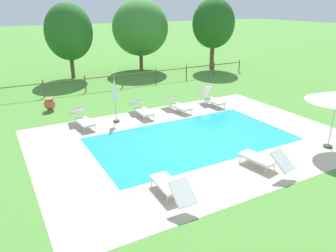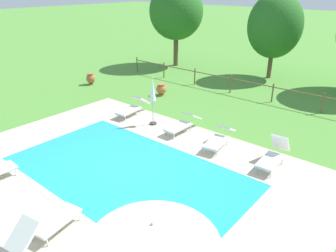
% 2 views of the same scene
% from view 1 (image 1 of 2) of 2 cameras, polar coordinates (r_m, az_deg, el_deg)
% --- Properties ---
extents(ground_plane, '(160.00, 160.00, 0.00)m').
position_cam_1_polar(ground_plane, '(14.06, 4.19, -2.29)').
color(ground_plane, '#518E38').
extents(pool_deck_paving, '(13.08, 9.42, 0.01)m').
position_cam_1_polar(pool_deck_paving, '(14.06, 4.19, -2.27)').
color(pool_deck_paving, beige).
rests_on(pool_deck_paving, ground).
extents(swimming_pool_water, '(8.43, 4.76, 0.01)m').
position_cam_1_polar(swimming_pool_water, '(14.06, 4.19, -2.27)').
color(swimming_pool_water, '#23A8C1').
rests_on(swimming_pool_water, ground).
extents(pool_coping_rim, '(8.91, 5.24, 0.01)m').
position_cam_1_polar(pool_coping_rim, '(14.06, 4.19, -2.25)').
color(pool_coping_rim, beige).
rests_on(pool_coping_rim, ground).
extents(sun_lounger_north_near_steps, '(0.94, 2.13, 0.73)m').
position_cam_1_polar(sun_lounger_north_near_steps, '(17.56, 1.60, 3.77)').
color(sun_lounger_north_near_steps, white).
rests_on(sun_lounger_north_near_steps, ground).
extents(sun_lounger_north_mid, '(0.94, 2.06, 0.86)m').
position_cam_1_polar(sun_lounger_north_mid, '(11.95, 16.48, -5.55)').
color(sun_lounger_north_mid, white).
rests_on(sun_lounger_north_mid, ground).
extents(sun_lounger_north_far, '(0.80, 2.06, 0.83)m').
position_cam_1_polar(sun_lounger_north_far, '(15.88, -14.75, 1.25)').
color(sun_lounger_north_far, white).
rests_on(sun_lounger_north_far, ground).
extents(sun_lounger_north_end, '(0.68, 2.04, 0.81)m').
position_cam_1_polar(sun_lounger_north_end, '(9.90, 0.52, -10.47)').
color(sun_lounger_north_end, white).
rests_on(sun_lounger_north_end, ground).
extents(sun_lounger_south_near_corner, '(0.62, 2.07, 0.73)m').
position_cam_1_polar(sun_lounger_south_near_corner, '(16.86, -4.64, 2.97)').
color(sun_lounger_south_near_corner, white).
rests_on(sun_lounger_south_near_corner, ground).
extents(sun_lounger_south_mid, '(0.69, 1.84, 1.02)m').
position_cam_1_polar(sun_lounger_south_mid, '(18.71, 7.66, 4.81)').
color(sun_lounger_south_mid, white).
rests_on(sun_lounger_south_mid, ground).
extents(patio_umbrella_closed_row_west, '(0.32, 0.32, 2.25)m').
position_cam_1_polar(patio_umbrella_closed_row_west, '(15.77, -9.32, 5.95)').
color(patio_umbrella_closed_row_west, '#383838').
rests_on(patio_umbrella_closed_row_west, ground).
extents(terracotta_urn_by_tree, '(0.59, 0.59, 0.68)m').
position_cam_1_polar(terracotta_urn_by_tree, '(18.72, -19.99, 3.63)').
color(terracotta_urn_by_tree, '#B7663D').
rests_on(terracotta_urn_by_tree, ground).
extents(perimeter_fence, '(20.80, 0.08, 1.05)m').
position_cam_1_polar(perimeter_fence, '(22.80, -7.98, 8.42)').
color(perimeter_fence, brown).
rests_on(perimeter_fence, ground).
extents(tree_far_west, '(3.56, 3.56, 5.88)m').
position_cam_1_polar(tree_far_west, '(29.00, 7.96, 17.32)').
color(tree_far_west, brown).
rests_on(tree_far_west, ground).
extents(tree_centre, '(3.51, 3.51, 5.53)m').
position_cam_1_polar(tree_centre, '(26.15, -16.97, 15.46)').
color(tree_centre, brown).
rests_on(tree_centre, ground).
extents(tree_east_mid, '(4.65, 4.65, 5.78)m').
position_cam_1_polar(tree_east_mid, '(28.43, -4.88, 16.72)').
color(tree_east_mid, brown).
rests_on(tree_east_mid, ground).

